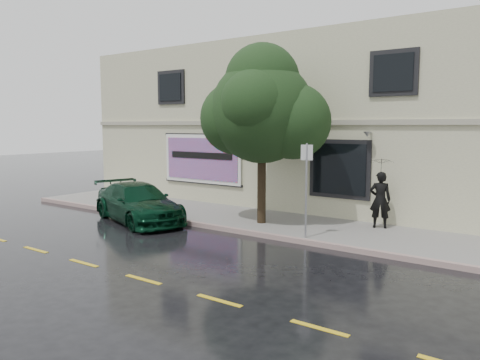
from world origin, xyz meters
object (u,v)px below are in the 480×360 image
Objects in this scene: car at (138,203)px; street_tree at (262,112)px; pedestrian at (380,200)px; fire_hydrant at (123,200)px.

street_tree is (4.15, 1.85, 3.25)m from car.
street_tree is at bearing 4.08° from pedestrian.
car is at bearing -155.96° from street_tree.
fire_hydrant is at bearing -171.09° from street_tree.
street_tree reaches higher than pedestrian.
car is 0.86× the size of street_tree.
pedestrian is 4.86m from street_tree.
pedestrian is 2.65× the size of fire_hydrant.
pedestrian is at bearing 23.99° from street_tree.
car is at bearing -26.38° from fire_hydrant.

